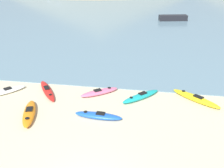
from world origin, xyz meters
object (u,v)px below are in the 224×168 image
at_px(kayak_on_sand_5, 6,91).
at_px(kayak_on_sand_3, 47,90).
at_px(kayak_on_sand_6, 98,116).
at_px(kayak_on_sand_1, 196,98).
at_px(kayak_on_sand_4, 29,113).
at_px(kayak_on_sand_0, 141,96).
at_px(kayak_on_sand_7, 99,92).
at_px(moored_boat_0, 173,18).

bearing_deg(kayak_on_sand_5, kayak_on_sand_3, 11.90).
bearing_deg(kayak_on_sand_6, kayak_on_sand_3, 147.27).
relative_size(kayak_on_sand_1, kayak_on_sand_4, 0.99).
xyz_separation_m(kayak_on_sand_1, kayak_on_sand_5, (-12.71, -0.96, -0.03)).
distance_m(kayak_on_sand_5, kayak_on_sand_6, 7.23).
bearing_deg(kayak_on_sand_1, kayak_on_sand_3, -177.84).
distance_m(kayak_on_sand_0, kayak_on_sand_6, 3.58).
distance_m(kayak_on_sand_4, kayak_on_sand_7, 4.84).
bearing_deg(kayak_on_sand_6, moored_boat_0, 79.07).
height_order(kayak_on_sand_5, moored_boat_0, moored_boat_0).
relative_size(kayak_on_sand_5, moored_boat_0, 0.57).
relative_size(kayak_on_sand_1, kayak_on_sand_7, 1.20).
bearing_deg(kayak_on_sand_3, kayak_on_sand_4, -87.64).
bearing_deg(kayak_on_sand_0, kayak_on_sand_6, -129.31).
xyz_separation_m(kayak_on_sand_3, kayak_on_sand_4, (0.13, -3.07, 0.05)).
relative_size(kayak_on_sand_0, kayak_on_sand_6, 0.91).
height_order(kayak_on_sand_0, kayak_on_sand_5, kayak_on_sand_0).
relative_size(kayak_on_sand_1, kayak_on_sand_5, 1.24).
bearing_deg(kayak_on_sand_6, kayak_on_sand_7, 100.54).
xyz_separation_m(kayak_on_sand_5, kayak_on_sand_6, (6.92, -2.09, 0.02)).
height_order(kayak_on_sand_1, kayak_on_sand_7, kayak_on_sand_1).
xyz_separation_m(kayak_on_sand_1, moored_boat_0, (-0.29, 25.46, 0.29)).
bearing_deg(kayak_on_sand_4, kayak_on_sand_5, 139.16).
bearing_deg(kayak_on_sand_5, kayak_on_sand_0, 4.21).
bearing_deg(kayak_on_sand_0, kayak_on_sand_7, 176.17).
bearing_deg(kayak_on_sand_6, kayak_on_sand_1, 27.78).
height_order(kayak_on_sand_0, kayak_on_sand_1, kayak_on_sand_1).
bearing_deg(kayak_on_sand_5, kayak_on_sand_6, -16.85).
distance_m(kayak_on_sand_0, kayak_on_sand_5, 9.21).
xyz_separation_m(kayak_on_sand_0, kayak_on_sand_3, (-6.43, -0.10, -0.05)).
height_order(kayak_on_sand_5, kayak_on_sand_7, kayak_on_sand_7).
xyz_separation_m(kayak_on_sand_3, moored_boat_0, (9.67, 25.83, 0.34)).
bearing_deg(moored_boat_0, kayak_on_sand_7, -103.33).
bearing_deg(kayak_on_sand_7, kayak_on_sand_4, -136.09).
height_order(kayak_on_sand_4, kayak_on_sand_5, kayak_on_sand_4).
xyz_separation_m(kayak_on_sand_5, kayak_on_sand_7, (6.37, 0.87, 0.01)).
distance_m(kayak_on_sand_1, moored_boat_0, 25.46).
bearing_deg(kayak_on_sand_1, kayak_on_sand_7, -179.18).
distance_m(kayak_on_sand_0, kayak_on_sand_1, 3.53).
distance_m(kayak_on_sand_5, moored_boat_0, 29.19).
height_order(kayak_on_sand_4, moored_boat_0, moored_boat_0).
height_order(kayak_on_sand_0, moored_boat_0, moored_boat_0).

